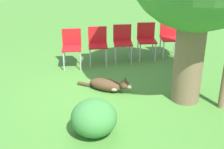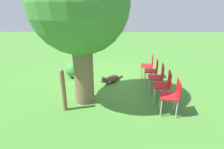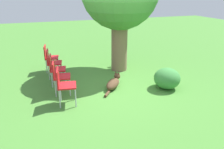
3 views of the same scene
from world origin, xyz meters
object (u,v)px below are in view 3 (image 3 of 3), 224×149
fence_post (125,49)px  red_chair_0 (64,84)px  dog (113,83)px  red_chair_1 (59,75)px  red_chair_3 (52,61)px  red_chair_4 (49,56)px  red_chair_2 (55,67)px

fence_post → red_chair_0: size_ratio=1.25×
dog → red_chair_1: 1.53m
red_chair_0 → red_chair_3: (-0.09, 1.87, 0.00)m
fence_post → red_chair_1: bearing=-146.1°
dog → red_chair_0: bearing=148.2°
red_chair_3 → dog: bearing=-31.6°
red_chair_0 → red_chair_1: bearing=102.2°
red_chair_3 → fence_post: bearing=20.1°
red_chair_0 → red_chair_4: bearing=102.2°
red_chair_0 → red_chair_4: (-0.12, 2.49, 0.00)m
dog → red_chair_1: size_ratio=1.11×
red_chair_2 → red_chair_3: (-0.03, 0.62, 0.00)m
red_chair_3 → red_chair_4: 0.62m
dog → red_chair_3: size_ratio=1.11×
red_chair_1 → red_chair_0: bearing=-77.8°
red_chair_1 → red_chair_4: bearing=102.2°
red_chair_2 → red_chair_3: size_ratio=1.00×
red_chair_2 → red_chair_3: bearing=102.2°
dog → red_chair_4: 2.54m
fence_post → red_chair_0: bearing=-137.3°
red_chair_1 → red_chair_2: bearing=102.2°
dog → red_chair_1: red_chair_1 is taller
red_chair_3 → red_chair_4: same height
dog → red_chair_4: bearing=76.6°
dog → red_chair_3: (-1.53, 1.33, 0.41)m
red_chair_1 → red_chair_3: same height
red_chair_2 → dog: bearing=-15.9°
fence_post → red_chair_3: 2.71m
red_chair_1 → fence_post: bearing=43.3°
fence_post → red_chair_2: (-2.63, -1.13, -0.03)m
dog → red_chair_2: (-1.50, 0.71, 0.41)m
dog → red_chair_3: bearing=86.9°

